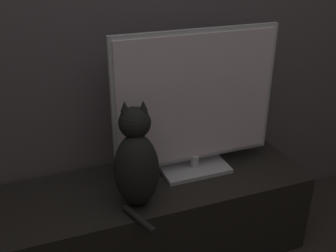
# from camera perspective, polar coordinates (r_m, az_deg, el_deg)

# --- Properties ---
(tv_stand) EXTENTS (1.49, 0.47, 0.42)m
(tv_stand) POSITION_cam_1_polar(r_m,az_deg,el_deg) (1.98, -2.25, -13.46)
(tv_stand) COLOR black
(tv_stand) RESTS_ON ground_plane
(tv) EXTENTS (0.79, 0.20, 0.69)m
(tv) POSITION_cam_1_polar(r_m,az_deg,el_deg) (1.81, 4.09, 3.19)
(tv) COLOR #B7B7BC
(tv) RESTS_ON tv_stand
(cat) EXTENTS (0.22, 0.33, 0.47)m
(cat) POSITION_cam_1_polar(r_m,az_deg,el_deg) (1.63, -4.62, -5.33)
(cat) COLOR black
(cat) RESTS_ON tv_stand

